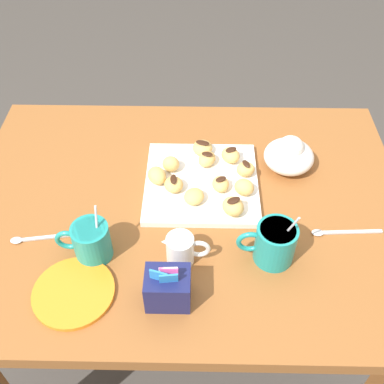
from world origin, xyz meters
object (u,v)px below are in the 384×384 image
Objects in this scene: beignet_0 at (194,196)px; beignet_8 at (221,184)px; beignet_7 at (231,155)px; beignet_1 at (207,159)px; beignet_4 at (203,148)px; coffee_mug_teal_left at (274,242)px; cream_pitcher_white at (181,249)px; beignet_9 at (157,175)px; beignet_10 at (246,169)px; beignet_2 at (174,185)px; sugar_caddy at (168,288)px; pastry_plate_square at (201,183)px; beignet_5 at (233,206)px; saucer_orange_left at (74,292)px; dining_table at (186,237)px; ice_cream_bowl at (289,155)px; coffee_mug_teal_right at (91,241)px; beignet_3 at (171,164)px; beignet_6 at (244,187)px.

beignet_0 is 0.08m from beignet_8.
beignet_1 is at bearing 13.46° from beignet_7.
beignet_0 is 0.93× the size of beignet_4.
beignet_8 is (0.11, -0.19, -0.02)m from coffee_mug_teal_left.
beignet_9 is at bearing -73.40° from cream_pitcher_white.
beignet_2 is at bearing 17.83° from beignet_10.
beignet_0 is at bearing -100.48° from sugar_caddy.
beignet_5 is at bearing 125.27° from pastry_plate_square.
saucer_orange_left is at bearing 32.89° from beignet_5.
dining_table is 22.67× the size of beignet_2.
cream_pitcher_white reaches higher than beignet_8.
beignet_1 is (-0.08, -0.39, -0.01)m from sugar_caddy.
beignet_7 is at bearing -1.50° from ice_cream_bowl.
coffee_mug_teal_right is 2.75× the size of beignet_8.
beignet_4 is at bearing -71.27° from beignet_5.
saucer_orange_left is 3.54× the size of beignet_2.
beignet_2 is at bearing 2.68° from beignet_8.
ice_cream_bowl is 0.21m from beignet_8.
ice_cream_bowl is 2.33× the size of beignet_5.
beignet_10 is at bearing 175.81° from beignet_3.
beignet_10 is at bearing 158.98° from beignet_1.
beignet_8 is (-0.28, -0.19, -0.02)m from coffee_mug_teal_right.
beignet_0 is 1.09× the size of beignet_2.
beignet_4 is (-0.00, -0.11, 0.02)m from pastry_plate_square.
beignet_1 and beignet_4 have the same top height.
pastry_plate_square is 5.42× the size of beignet_0.
beignet_10 is at bearing -141.01° from beignet_8.
sugar_caddy is at bearing 97.92° from beignet_9.
beignet_7 is at bearing -109.11° from sugar_caddy.
beignet_0 is 1.13× the size of beignet_10.
pastry_plate_square is 1.93× the size of coffee_mug_teal_left.
cream_pitcher_white reaches higher than beignet_9.
ice_cream_bowl is at bearing 171.24° from beignet_4.
dining_table is 0.25m from beignet_7.
beignet_8 is at bearing 108.30° from beignet_4.
coffee_mug_teal_left is at bearing 76.46° from ice_cream_bowl.
dining_table is 19.48× the size of beignet_4.
beignet_8 is (-0.09, -0.04, 0.16)m from dining_table.
beignet_9 is (0.12, 0.07, 0.00)m from beignet_1.
beignet_0 is at bearing -20.47° from beignet_5.
beignet_4 is 0.16m from beignet_9.
saucer_orange_left is at bearing 54.30° from beignet_1.
beignet_3 is at bearing 40.46° from beignet_4.
coffee_mug_teal_right reaches higher than saucer_orange_left.
beignet_6 is at bearing 177.53° from beignet_2.
coffee_mug_teal_right reaches higher than beignet_5.
beignet_9 reaches higher than beignet_10.
coffee_mug_teal_right is (0.39, 0.00, -0.00)m from coffee_mug_teal_left.
ice_cream_bowl is at bearing 178.50° from beignet_7.
beignet_4 is 1.13× the size of beignet_6.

